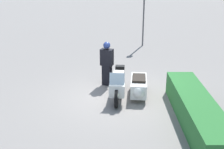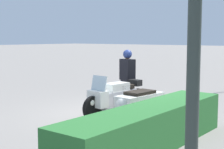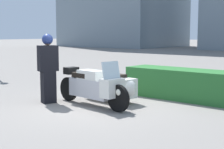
{
  "view_description": "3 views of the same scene",
  "coord_description": "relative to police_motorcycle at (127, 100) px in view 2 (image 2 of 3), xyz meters",
  "views": [
    {
      "loc": [
        9.48,
        -0.17,
        4.41
      ],
      "look_at": [
        0.03,
        -0.18,
        0.88
      ],
      "focal_mm": 45.0,
      "sensor_mm": 36.0,
      "label": 1
    },
    {
      "loc": [
        7.52,
        5.86,
        2.17
      ],
      "look_at": [
        -0.13,
        -0.18,
        1.11
      ],
      "focal_mm": 55.0,
      "sensor_mm": 36.0,
      "label": 2
    },
    {
      "loc": [
        5.77,
        -6.01,
        1.81
      ],
      "look_at": [
        -0.06,
        0.85,
        0.71
      ],
      "focal_mm": 55.0,
      "sensor_mm": 36.0,
      "label": 3
    }
  ],
  "objects": [
    {
      "name": "hedge_bush_curbside",
      "position": [
        1.91,
        1.91,
        -0.05
      ],
      "size": [
        4.69,
        0.96,
        0.82
      ],
      "primitive_type": "cube",
      "color": "#28662D",
      "rests_on": "ground"
    },
    {
      "name": "police_motorcycle",
      "position": [
        0.0,
        0.0,
        0.0
      ],
      "size": [
        2.49,
        1.45,
        1.15
      ],
      "rotation": [
        0.0,
        0.0,
        -0.09
      ],
      "color": "black",
      "rests_on": "ground"
    },
    {
      "name": "ground_plane",
      "position": [
        -0.03,
        -0.45,
        -0.46
      ],
      "size": [
        160.0,
        160.0,
        0.0
      ],
      "primitive_type": "plane",
      "color": "slate"
    },
    {
      "name": "officer_rider",
      "position": [
        -1.2,
        -0.84,
        0.48
      ],
      "size": [
        0.45,
        0.56,
        1.78
      ],
      "rotation": [
        0.0,
        0.0,
        2.78
      ],
      "color": "black",
      "rests_on": "ground"
    }
  ]
}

